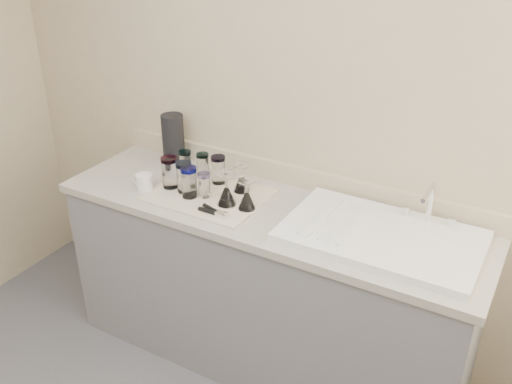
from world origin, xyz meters
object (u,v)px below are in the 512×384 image
Objects in this scene: sink_unit at (382,236)px; can_opener at (214,212)px; tumbler_lavender at (204,185)px; goblet_front_right at (247,199)px; tumbler_extra at (189,182)px; goblet_back_left at (242,182)px; tumbler_purple at (218,169)px; goblet_front_left at (227,194)px; tumbler_blue at (184,177)px; tumbler_magenta at (170,172)px; white_mug at (144,182)px; tumbler_teal at (185,162)px; tumbler_cyan at (203,165)px; paper_towel_roll at (173,140)px.

can_opener is at bearing -166.20° from sink_unit.
tumbler_lavender is 0.78× the size of can_opener.
can_opener is at bearing -131.55° from goblet_front_right.
goblet_back_left is (0.19, 0.17, -0.03)m from tumbler_extra.
goblet_front_left reaches higher than tumbler_purple.
tumbler_extra is at bearing -173.93° from sink_unit.
tumbler_purple is 0.94× the size of tumbler_blue.
goblet_back_left is (0.33, 0.14, -0.03)m from tumbler_magenta.
tumbler_magenta is at bearing 36.26° from white_mug.
goblet_front_left is at bearing -1.92° from tumbler_blue.
tumbler_purple is 1.18× the size of tumbler_lavender.
white_mug is (-0.19, -0.07, -0.04)m from tumbler_blue.
white_mug is (-0.44, -0.06, -0.02)m from goblet_front_left.
tumbler_teal is at bearing 71.57° from white_mug.
goblet_front_right is (0.35, 0.00, -0.03)m from tumbler_blue.
tumbler_cyan is 0.83× the size of tumbler_extra.
sink_unit is 5.18× the size of tumbler_magenta.
tumbler_blue reaches higher than goblet_front_right.
tumbler_lavender is 0.83× the size of goblet_front_right.
white_mug is (-0.10, -0.08, -0.05)m from tumbler_magenta.
tumbler_cyan is 0.41m from goblet_front_right.
sink_unit reaches higher than can_opener.
sink_unit is 5.25× the size of can_opener.
white_mug is at bearing -124.92° from tumbler_cyan.
goblet_front_left is 1.02× the size of can_opener.
tumbler_lavender is 0.45m from paper_towel_roll.
tumbler_extra is at bearing 9.16° from white_mug.
paper_towel_roll is at bearing 171.34° from sink_unit.
tumbler_blue and tumbler_extra have the same top height.
white_mug is (-0.44, 0.04, 0.02)m from can_opener.
tumbler_extra is 0.30m from goblet_front_right.
tumbler_teal is 0.21m from tumbler_purple.
tumbler_extra reaches higher than tumbler_teal.
tumbler_cyan is 0.88× the size of tumbler_purple.
paper_towel_roll is at bearing 123.14° from tumbler_magenta.
tumbler_cyan is 0.33m from goblet_front_left.
can_opener is at bearing -19.27° from tumbler_magenta.
tumbler_teal is at bearing 154.31° from goblet_front_left.
tumbler_lavender is at bearing -35.31° from tumbler_teal.
goblet_front_left reaches higher than tumbler_extra.
goblet_front_left is 1.39× the size of white_mug.
tumbler_teal is 1.00× the size of tumbler_cyan.
tumbler_teal is 0.25m from white_mug.
goblet_front_right reaches higher than white_mug.
goblet_front_left reaches higher than goblet_front_right.
goblet_front_left is (0.19, 0.02, -0.02)m from tumbler_extra.
tumbler_magenta is 0.14m from white_mug.
goblet_front_left is at bearing 8.14° from white_mug.
goblet_front_left is at bearing -2.14° from tumbler_magenta.
tumbler_blue is 0.06m from tumbler_extra.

